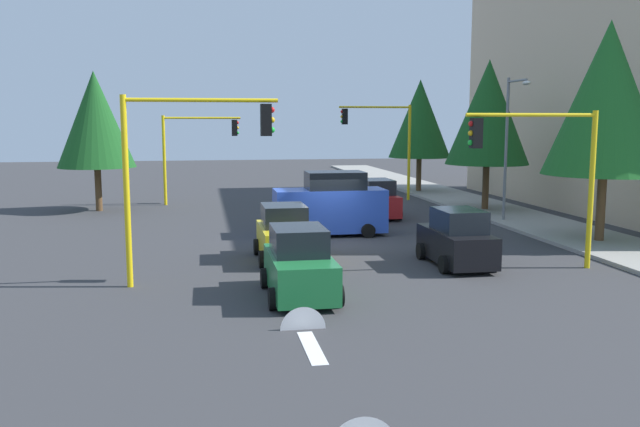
{
  "coord_description": "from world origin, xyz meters",
  "views": [
    {
      "loc": [
        26.15,
        -5.26,
        4.93
      ],
      "look_at": [
        -0.28,
        -0.6,
        1.2
      ],
      "focal_mm": 37.29,
      "sensor_mm": 36.0,
      "label": 1
    }
  ],
  "objects_px": {
    "traffic_signal_near_right": "(188,152)",
    "car_yellow": "(284,235)",
    "tree_roadside_near": "(607,98)",
    "street_lamp_curbside": "(510,134)",
    "car_black": "(457,240)",
    "car_green": "(299,265)",
    "traffic_signal_near_left": "(541,157)",
    "tree_roadside_mid": "(488,112)",
    "traffic_signal_far_left": "(382,133)",
    "tree_opposite_side": "(95,120)",
    "tree_roadside_far": "(420,119)",
    "delivery_van_blue": "(330,206)",
    "car_red": "(376,200)",
    "traffic_signal_far_right": "(196,141)"
  },
  "relations": [
    {
      "from": "traffic_signal_near_right",
      "to": "car_yellow",
      "type": "distance_m",
      "value": 5.46
    },
    {
      "from": "traffic_signal_near_right",
      "to": "car_yellow",
      "type": "bearing_deg",
      "value": 133.46
    },
    {
      "from": "tree_roadside_near",
      "to": "car_yellow",
      "type": "height_order",
      "value": "tree_roadside_near"
    },
    {
      "from": "street_lamp_curbside",
      "to": "tree_roadside_near",
      "type": "relative_size",
      "value": 0.79
    },
    {
      "from": "car_black",
      "to": "car_yellow",
      "type": "distance_m",
      "value": 6.04
    },
    {
      "from": "street_lamp_curbside",
      "to": "car_green",
      "type": "distance_m",
      "value": 16.92
    },
    {
      "from": "traffic_signal_near_left",
      "to": "tree_roadside_mid",
      "type": "xyz_separation_m",
      "value": [
        -14.0,
        4.37,
        1.65
      ]
    },
    {
      "from": "tree_roadside_mid",
      "to": "car_black",
      "type": "xyz_separation_m",
      "value": [
        12.86,
        -6.74,
        -4.51
      ]
    },
    {
      "from": "traffic_signal_far_left",
      "to": "traffic_signal_near_right",
      "type": "bearing_deg",
      "value": -29.77
    },
    {
      "from": "tree_opposite_side",
      "to": "tree_roadside_near",
      "type": "height_order",
      "value": "tree_roadside_near"
    },
    {
      "from": "tree_opposite_side",
      "to": "car_black",
      "type": "relative_size",
      "value": 2.04
    },
    {
      "from": "tree_roadside_far",
      "to": "car_green",
      "type": "relative_size",
      "value": 2.04
    },
    {
      "from": "street_lamp_curbside",
      "to": "car_black",
      "type": "relative_size",
      "value": 1.87
    },
    {
      "from": "car_green",
      "to": "car_yellow",
      "type": "bearing_deg",
      "value": 177.81
    },
    {
      "from": "delivery_van_blue",
      "to": "traffic_signal_near_right",
      "type": "bearing_deg",
      "value": -36.25
    },
    {
      "from": "car_red",
      "to": "tree_opposite_side",
      "type": "bearing_deg",
      "value": -108.87
    },
    {
      "from": "tree_opposite_side",
      "to": "car_red",
      "type": "relative_size",
      "value": 1.86
    },
    {
      "from": "traffic_signal_far_left",
      "to": "tree_opposite_side",
      "type": "bearing_deg",
      "value": -83.19
    },
    {
      "from": "car_black",
      "to": "tree_roadside_far",
      "type": "bearing_deg",
      "value": 164.74
    },
    {
      "from": "street_lamp_curbside",
      "to": "car_red",
      "type": "xyz_separation_m",
      "value": [
        -3.41,
        -5.63,
        -3.45
      ]
    },
    {
      "from": "tree_roadside_mid",
      "to": "traffic_signal_near_right",
      "type": "bearing_deg",
      "value": -48.28
    },
    {
      "from": "tree_roadside_near",
      "to": "car_black",
      "type": "relative_size",
      "value": 2.36
    },
    {
      "from": "car_black",
      "to": "car_yellow",
      "type": "xyz_separation_m",
      "value": [
        -1.94,
        -5.72,
        0.0
      ]
    },
    {
      "from": "tree_roadside_mid",
      "to": "tree_opposite_side",
      "type": "xyz_separation_m",
      "value": [
        -4.0,
        -21.0,
        -0.38
      ]
    },
    {
      "from": "car_black",
      "to": "car_red",
      "type": "bearing_deg",
      "value": 178.54
    },
    {
      "from": "tree_roadside_far",
      "to": "car_black",
      "type": "height_order",
      "value": "tree_roadside_far"
    },
    {
      "from": "traffic_signal_far_left",
      "to": "tree_roadside_near",
      "type": "relative_size",
      "value": 0.67
    },
    {
      "from": "tree_roadside_mid",
      "to": "tree_roadside_near",
      "type": "distance_m",
      "value": 10.02
    },
    {
      "from": "tree_roadside_far",
      "to": "tree_roadside_near",
      "type": "relative_size",
      "value": 0.88
    },
    {
      "from": "traffic_signal_near_right",
      "to": "tree_roadside_near",
      "type": "distance_m",
      "value": 16.78
    },
    {
      "from": "tree_roadside_near",
      "to": "car_red",
      "type": "relative_size",
      "value": 2.15
    },
    {
      "from": "traffic_signal_near_left",
      "to": "traffic_signal_near_right",
      "type": "bearing_deg",
      "value": -90.0
    },
    {
      "from": "traffic_signal_far_left",
      "to": "traffic_signal_near_left",
      "type": "distance_m",
      "value": 20.01
    },
    {
      "from": "tree_roadside_mid",
      "to": "tree_roadside_near",
      "type": "height_order",
      "value": "tree_roadside_near"
    },
    {
      "from": "traffic_signal_near_left",
      "to": "car_red",
      "type": "xyz_separation_m",
      "value": [
        -13.02,
        -2.07,
        -2.86
      ]
    },
    {
      "from": "traffic_signal_far_left",
      "to": "street_lamp_curbside",
      "type": "height_order",
      "value": "street_lamp_curbside"
    },
    {
      "from": "street_lamp_curbside",
      "to": "car_green",
      "type": "xyz_separation_m",
      "value": [
        11.58,
        -11.85,
        -3.45
      ]
    },
    {
      "from": "traffic_signal_far_left",
      "to": "car_yellow",
      "type": "xyz_separation_m",
      "value": [
        16.92,
        -8.19,
        -3.3
      ]
    },
    {
      "from": "traffic_signal_far_right",
      "to": "traffic_signal_near_left",
      "type": "distance_m",
      "value": 22.96
    },
    {
      "from": "traffic_signal_far_right",
      "to": "tree_roadside_near",
      "type": "relative_size",
      "value": 0.6
    },
    {
      "from": "traffic_signal_near_right",
      "to": "delivery_van_blue",
      "type": "bearing_deg",
      "value": 143.75
    },
    {
      "from": "traffic_signal_far_left",
      "to": "car_green",
      "type": "distance_m",
      "value": 23.74
    },
    {
      "from": "tree_opposite_side",
      "to": "tree_roadside_near",
      "type": "bearing_deg",
      "value": 56.93
    },
    {
      "from": "tree_opposite_side",
      "to": "traffic_signal_far_left",
      "type": "bearing_deg",
      "value": 96.81
    },
    {
      "from": "tree_roadside_far",
      "to": "car_red",
      "type": "xyz_separation_m",
      "value": [
        10.98,
        -5.93,
        -4.2
      ]
    },
    {
      "from": "traffic_signal_far_left",
      "to": "street_lamp_curbside",
      "type": "xyz_separation_m",
      "value": [
        10.39,
        3.46,
        0.15
      ]
    },
    {
      "from": "traffic_signal_far_right",
      "to": "car_green",
      "type": "bearing_deg",
      "value": 7.74
    },
    {
      "from": "traffic_signal_far_right",
      "to": "traffic_signal_near_right",
      "type": "relative_size",
      "value": 0.93
    },
    {
      "from": "car_red",
      "to": "car_yellow",
      "type": "xyz_separation_m",
      "value": [
        9.95,
        -6.02,
        -0.0
      ]
    },
    {
      "from": "traffic_signal_near_right",
      "to": "tree_opposite_side",
      "type": "distance_m",
      "value": 18.79
    }
  ]
}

